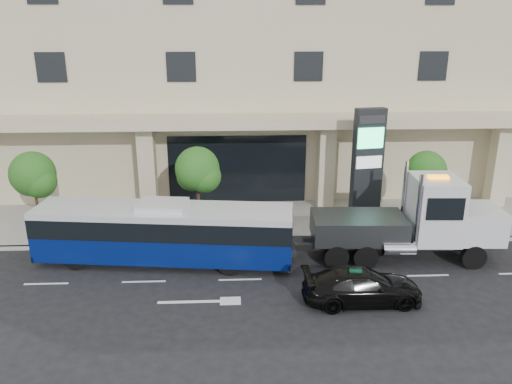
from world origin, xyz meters
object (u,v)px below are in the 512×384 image
(city_bus, at_px, (164,232))
(tow_truck, at_px, (414,222))
(black_sedan, at_px, (362,286))
(signage_pylon, at_px, (367,168))

(city_bus, distance_m, tow_truck, 11.17)
(city_bus, distance_m, black_sedan, 8.85)
(tow_truck, height_order, black_sedan, tow_truck)
(city_bus, bearing_deg, black_sedan, -18.55)
(black_sedan, xyz_separation_m, signage_pylon, (1.92, 7.41, 2.61))
(signage_pylon, bearing_deg, city_bus, -169.05)
(black_sedan, bearing_deg, signage_pylon, -16.20)
(black_sedan, height_order, signage_pylon, signage_pylon)
(city_bus, height_order, black_sedan, city_bus)
(city_bus, bearing_deg, tow_truck, 6.41)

